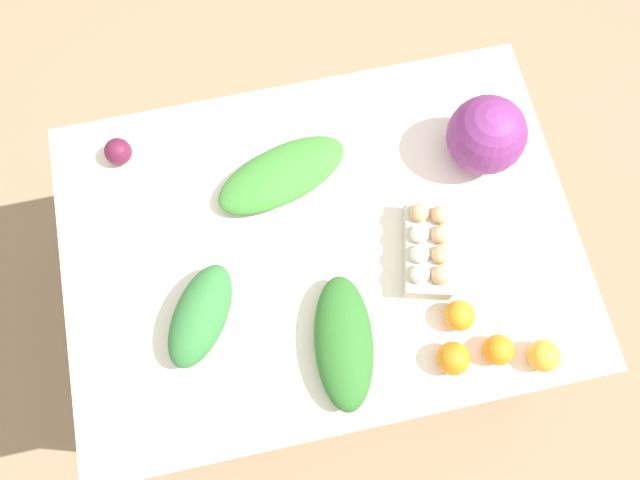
% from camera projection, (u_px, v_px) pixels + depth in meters
% --- Properties ---
extents(ground_plane, '(8.00, 8.00, 0.00)m').
position_uv_depth(ground_plane, '(320.00, 305.00, 2.17)').
color(ground_plane, '#937A5B').
extents(dining_table, '(1.22, 0.87, 0.72)m').
position_uv_depth(dining_table, '(320.00, 255.00, 1.58)').
color(dining_table, silver).
rests_on(dining_table, ground_plane).
extents(cabbage_purple, '(0.19, 0.19, 0.19)m').
position_uv_depth(cabbage_purple, '(486.00, 135.00, 1.47)').
color(cabbage_purple, '#7A2D75').
rests_on(cabbage_purple, dining_table).
extents(egg_carton, '(0.16, 0.24, 0.09)m').
position_uv_depth(egg_carton, '(428.00, 248.00, 1.43)').
color(egg_carton, beige).
rests_on(egg_carton, dining_table).
extents(greens_bunch_chard, '(0.36, 0.24, 0.06)m').
position_uv_depth(greens_bunch_chard, '(282.00, 175.00, 1.50)').
color(greens_bunch_chard, '#3D8433').
rests_on(greens_bunch_chard, dining_table).
extents(greens_bunch_dandelion, '(0.22, 0.27, 0.10)m').
position_uv_depth(greens_bunch_dandelion, '(200.00, 315.00, 1.38)').
color(greens_bunch_dandelion, '#337538').
rests_on(greens_bunch_dandelion, dining_table).
extents(greens_bunch_kale, '(0.17, 0.32, 0.09)m').
position_uv_depth(greens_bunch_kale, '(344.00, 342.00, 1.37)').
color(greens_bunch_kale, '#2D6B28').
rests_on(greens_bunch_kale, dining_table).
extents(beet_root, '(0.07, 0.07, 0.07)m').
position_uv_depth(beet_root, '(118.00, 151.00, 1.52)').
color(beet_root, '#5B1933').
rests_on(beet_root, dining_table).
extents(orange_0, '(0.07, 0.07, 0.07)m').
position_uv_depth(orange_0, '(498.00, 350.00, 1.37)').
color(orange_0, orange).
rests_on(orange_0, dining_table).
extents(orange_1, '(0.07, 0.07, 0.07)m').
position_uv_depth(orange_1, '(544.00, 356.00, 1.37)').
color(orange_1, '#F9A833').
rests_on(orange_1, dining_table).
extents(orange_2, '(0.07, 0.07, 0.07)m').
position_uv_depth(orange_2, '(460.00, 315.00, 1.39)').
color(orange_2, orange).
rests_on(orange_2, dining_table).
extents(orange_3, '(0.07, 0.07, 0.07)m').
position_uv_depth(orange_3, '(453.00, 358.00, 1.36)').
color(orange_3, orange).
rests_on(orange_3, dining_table).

